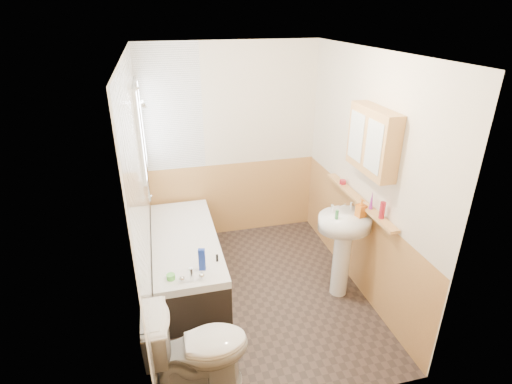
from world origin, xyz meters
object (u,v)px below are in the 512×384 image
toilet (198,348)px  pine_shelf (358,199)px  bathtub (186,258)px  sink (343,239)px  medicine_cabinet (373,141)px

toilet → pine_shelf: size_ratio=0.59×
bathtub → pine_shelf: bearing=-15.7°
toilet → bathtub: bearing=-0.9°
sink → bathtub: bearing=169.3°
pine_shelf → medicine_cabinet: size_ratio=2.05×
toilet → pine_shelf: pine_shelf is taller
toilet → sink: size_ratio=0.76×
sink → pine_shelf: sink is taller
toilet → sink: (1.60, 0.81, 0.28)m
sink → medicine_cabinet: medicine_cabinet is taller
bathtub → sink: bearing=-22.1°
bathtub → sink: (1.57, -0.64, 0.39)m
toilet → medicine_cabinet: size_ratio=1.21×
sink → medicine_cabinet: 1.06m
pine_shelf → medicine_cabinet: 0.71m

